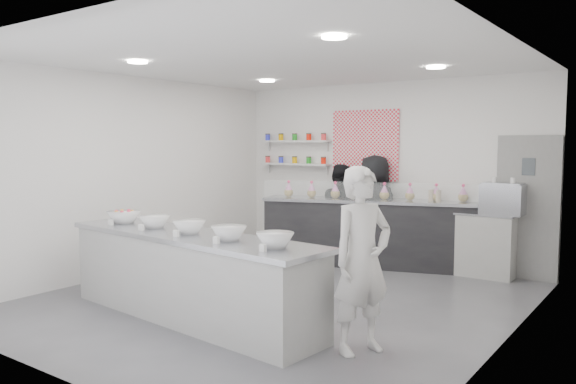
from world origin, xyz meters
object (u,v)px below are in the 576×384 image
object	(u,v)px
espresso_machine	(503,199)
staff_left	(340,211)
prep_counter	(190,276)
back_bar	(371,233)
espresso_ledge	(470,244)
staff_right	(374,209)
woman_prep	(362,260)

from	to	relation	value
espresso_machine	staff_left	xyz separation A→B (m)	(-2.69, -0.07, -0.36)
prep_counter	back_bar	distance (m)	3.68
espresso_ledge	prep_counter	bearing A→B (deg)	-115.65
espresso_ledge	staff_right	world-z (taller)	staff_right
back_bar	staff_right	world-z (taller)	staff_right
woman_prep	staff_right	distance (m)	4.06
prep_counter	staff_left	bearing A→B (deg)	100.19
back_bar	staff_left	xyz separation A→B (m)	(-0.74, 0.25, 0.27)
back_bar	espresso_machine	distance (m)	2.08
back_bar	woman_prep	xyz separation A→B (m)	(1.65, -3.42, 0.34)
back_bar	staff_left	world-z (taller)	staff_left
back_bar	espresso_machine	size ratio (longest dim) A/B	6.02
prep_counter	espresso_machine	bearing A→B (deg)	64.68
espresso_machine	staff_right	xyz separation A→B (m)	(-2.03, -0.07, -0.28)
back_bar	espresso_ledge	bearing A→B (deg)	-6.24
espresso_machine	staff_left	distance (m)	2.71
espresso_ledge	staff_right	xyz separation A→B (m)	(-1.57, -0.07, 0.42)
prep_counter	woman_prep	distance (m)	2.11
prep_counter	staff_left	xyz separation A→B (m)	(-0.33, 3.90, 0.33)
espresso_ledge	staff_left	xyz separation A→B (m)	(-2.23, -0.07, 0.34)
prep_counter	woman_prep	world-z (taller)	woman_prep
back_bar	staff_left	distance (m)	0.82
espresso_ledge	staff_left	bearing A→B (deg)	-178.24
woman_prep	prep_counter	bearing A→B (deg)	120.36
back_bar	prep_counter	bearing A→B (deg)	-114.65
staff_left	staff_right	size ratio (longest dim) A/B	0.91
espresso_machine	staff_left	size ratio (longest dim) A/B	0.36
back_bar	woman_prep	bearing A→B (deg)	-82.53
back_bar	woman_prep	world-z (taller)	woman_prep
espresso_machine	staff_right	bearing A→B (deg)	-178.07
back_bar	espresso_machine	bearing A→B (deg)	-8.97
prep_counter	espresso_ledge	size ratio (longest dim) A/B	2.79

